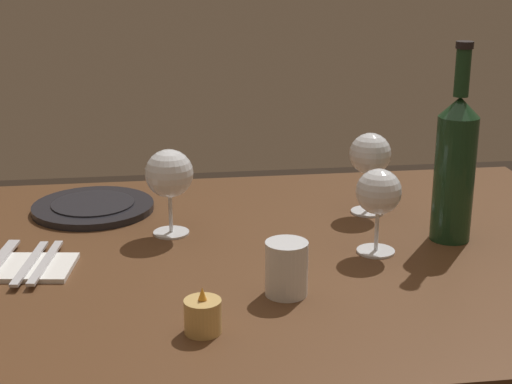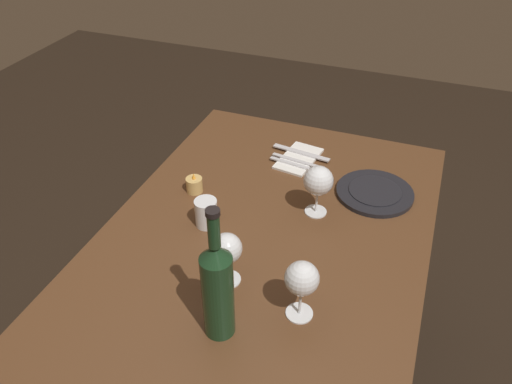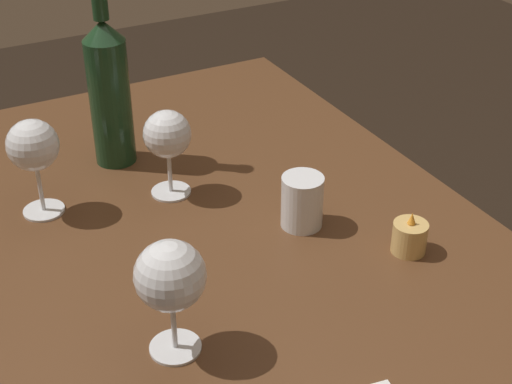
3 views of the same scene
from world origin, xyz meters
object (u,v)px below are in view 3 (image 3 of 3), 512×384
(wine_glass_centre, at_px, (167,136))
(wine_bottle, at_px, (109,89))
(wine_glass_left, at_px, (170,278))
(wine_glass_right, at_px, (33,147))
(water_tumbler, at_px, (302,204))
(votive_candle, at_px, (409,238))

(wine_glass_centre, relative_size, wine_bottle, 0.42)
(wine_glass_left, xyz_separation_m, wine_glass_centre, (-0.35, 0.14, -0.01))
(wine_glass_left, xyz_separation_m, wine_glass_right, (-0.39, -0.07, 0.00))
(wine_glass_left, distance_m, wine_glass_right, 0.39)
(wine_glass_left, relative_size, wine_bottle, 0.45)
(wine_glass_right, xyz_separation_m, wine_bottle, (-0.11, 0.16, 0.02))
(wine_glass_left, xyz_separation_m, wine_bottle, (-0.50, 0.09, 0.03))
(wine_glass_centre, relative_size, water_tumbler, 1.76)
(wine_glass_centre, height_order, water_tumbler, wine_glass_centre)
(wine_glass_left, xyz_separation_m, water_tumbler, (-0.17, 0.28, -0.07))
(wine_glass_right, height_order, wine_glass_centre, wine_glass_right)
(wine_glass_centre, relative_size, votive_candle, 2.22)
(water_tumbler, bearing_deg, wine_glass_left, -59.60)
(wine_glass_right, distance_m, votive_candle, 0.58)
(wine_glass_left, bearing_deg, wine_glass_right, -170.52)
(water_tumbler, distance_m, votive_candle, 0.17)
(wine_glass_centre, xyz_separation_m, votive_candle, (0.32, 0.25, -0.08))
(wine_bottle, distance_m, water_tumbler, 0.39)
(wine_glass_centre, distance_m, votive_candle, 0.41)
(wine_glass_right, xyz_separation_m, votive_candle, (0.36, 0.45, -0.09))
(votive_candle, bearing_deg, wine_bottle, -147.90)
(water_tumbler, relative_size, votive_candle, 1.26)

